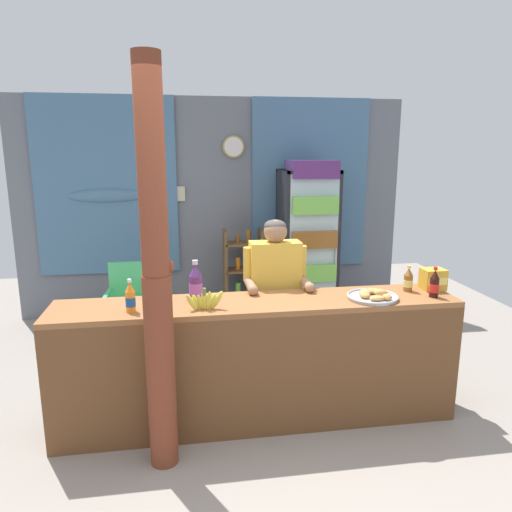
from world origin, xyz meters
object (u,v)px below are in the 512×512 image
(drink_fridge, at_px, (308,235))
(shopkeeper, at_px, (275,286))
(soda_bottle_grape_soda, at_px, (196,284))
(snack_box_choco_powder, at_px, (433,279))
(timber_post, at_px, (157,284))
(plastic_lawn_chair, at_px, (128,298))
(bottle_shelf_rack, at_px, (243,272))
(soda_bottle_cola, at_px, (434,284))
(stall_counter, at_px, (260,354))
(soda_bottle_iced_tea, at_px, (408,280))
(banana_bunch, at_px, (205,301))
(pastry_tray, at_px, (373,296))
(soda_bottle_orange_soda, at_px, (130,298))

(drink_fridge, xyz_separation_m, shopkeeper, (-0.74, -1.73, -0.11))
(soda_bottle_grape_soda, relative_size, snack_box_choco_powder, 1.75)
(timber_post, bearing_deg, plastic_lawn_chair, 101.38)
(bottle_shelf_rack, height_order, soda_bottle_cola, soda_bottle_cola)
(stall_counter, xyz_separation_m, soda_bottle_iced_tea, (1.21, 0.18, 0.46))
(drink_fridge, distance_m, banana_bunch, 2.64)
(pastry_tray, bearing_deg, snack_box_choco_powder, 15.67)
(drink_fridge, xyz_separation_m, soda_bottle_iced_tea, (0.26, -2.08, -0.01))
(soda_bottle_iced_tea, height_order, snack_box_choco_powder, soda_bottle_iced_tea)
(soda_bottle_cola, bearing_deg, drink_fridge, 99.46)
(stall_counter, height_order, soda_bottle_cola, soda_bottle_cola)
(stall_counter, distance_m, soda_bottle_iced_tea, 1.30)
(pastry_tray, bearing_deg, soda_bottle_iced_tea, 22.59)
(stall_counter, height_order, soda_bottle_orange_soda, soda_bottle_orange_soda)
(plastic_lawn_chair, xyz_separation_m, shopkeeper, (1.35, -1.32, 0.45))
(shopkeeper, bearing_deg, bottle_shelf_rack, 90.69)
(pastry_tray, bearing_deg, bottle_shelf_rack, 105.70)
(soda_bottle_iced_tea, xyz_separation_m, soda_bottle_cola, (0.12, -0.18, 0.01))
(soda_bottle_cola, relative_size, banana_bunch, 0.83)
(pastry_tray, bearing_deg, drink_fridge, 87.54)
(timber_post, relative_size, shopkeeper, 1.73)
(plastic_lawn_chair, height_order, soda_bottle_grape_soda, soda_bottle_grape_soda)
(shopkeeper, bearing_deg, stall_counter, -111.81)
(stall_counter, xyz_separation_m, pastry_tray, (0.86, 0.03, 0.40))
(soda_bottle_orange_soda, bearing_deg, timber_post, -58.59)
(shopkeeper, distance_m, soda_bottle_iced_tea, 1.06)
(pastry_tray, bearing_deg, soda_bottle_cola, -3.87)
(drink_fridge, bearing_deg, soda_bottle_orange_soda, -129.55)
(snack_box_choco_powder, bearing_deg, drink_fridge, 102.87)
(plastic_lawn_chair, bearing_deg, banana_bunch, -68.24)
(soda_bottle_grape_soda, height_order, banana_bunch, soda_bottle_grape_soda)
(soda_bottle_cola, bearing_deg, snack_box_choco_powder, 63.35)
(drink_fridge, relative_size, banana_bunch, 6.86)
(timber_post, height_order, shopkeeper, timber_post)
(shopkeeper, bearing_deg, pastry_tray, -37.31)
(stall_counter, distance_m, banana_bunch, 0.59)
(bottle_shelf_rack, distance_m, banana_bunch, 2.54)
(stall_counter, relative_size, soda_bottle_iced_tea, 14.41)
(shopkeeper, xyz_separation_m, pastry_tray, (0.65, -0.49, 0.03))
(shopkeeper, relative_size, soda_bottle_orange_soda, 6.43)
(timber_post, height_order, soda_bottle_orange_soda, timber_post)
(drink_fridge, height_order, soda_bottle_cola, drink_fridge)
(soda_bottle_iced_tea, distance_m, soda_bottle_orange_soda, 2.11)
(soda_bottle_cola, xyz_separation_m, snack_box_choco_powder, (0.10, 0.19, -0.02))
(soda_bottle_iced_tea, relative_size, pastry_tray, 0.55)
(timber_post, distance_m, bottle_shelf_rack, 2.95)
(timber_post, distance_m, soda_bottle_orange_soda, 0.42)
(bottle_shelf_rack, height_order, pastry_tray, bottle_shelf_rack)
(soda_bottle_grape_soda, bearing_deg, plastic_lawn_chair, 112.45)
(plastic_lawn_chair, xyz_separation_m, soda_bottle_orange_soda, (0.24, -1.83, 0.56))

